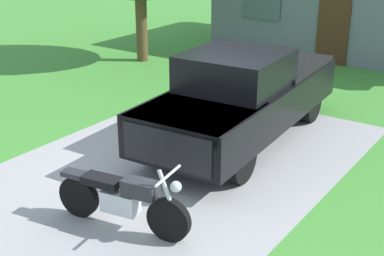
# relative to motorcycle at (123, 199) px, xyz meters

# --- Properties ---
(ground_plane) EXTENTS (80.00, 80.00, 0.00)m
(ground_plane) POSITION_rel_motorcycle_xyz_m (-0.65, 1.93, -0.47)
(ground_plane) COLOR #449236
(driveway_pad) EXTENTS (5.45, 8.73, 0.01)m
(driveway_pad) POSITION_rel_motorcycle_xyz_m (-0.65, 1.93, -0.47)
(driveway_pad) COLOR #A3A3A3
(driveway_pad) RESTS_ON ground
(motorcycle) EXTENTS (2.20, 0.73, 1.09)m
(motorcycle) POSITION_rel_motorcycle_xyz_m (0.00, 0.00, 0.00)
(motorcycle) COLOR black
(motorcycle) RESTS_ON ground
(pickup_truck) EXTENTS (2.35, 5.74, 1.90)m
(pickup_truck) POSITION_rel_motorcycle_xyz_m (-0.31, 4.06, 0.48)
(pickup_truck) COLOR black
(pickup_truck) RESTS_ON ground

